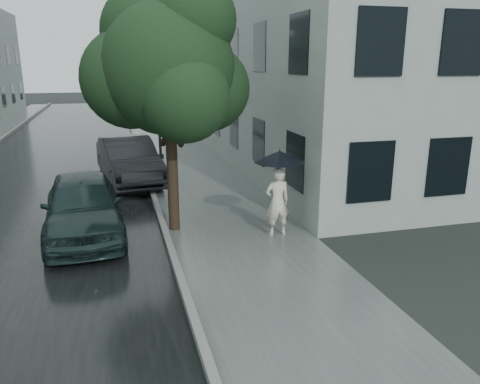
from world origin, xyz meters
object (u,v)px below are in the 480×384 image
object	(u,v)px
pedestrian	(277,202)
street_tree	(168,66)
lamp_post	(154,86)
car_far	(129,160)
car_near	(83,205)

from	to	relation	value
pedestrian	street_tree	distance (m)	4.18
lamp_post	car_far	size ratio (longest dim) A/B	1.15
car_far	pedestrian	bearing A→B (deg)	-70.99
pedestrian	car_near	xyz separation A→B (m)	(-4.61, 1.24, -0.09)
street_tree	car_far	xyz separation A→B (m)	(-0.91, 5.16, -3.27)
lamp_post	car_near	size ratio (longest dim) A/B	1.22
street_tree	car_far	size ratio (longest dim) A/B	1.27
street_tree	car_near	bearing A→B (deg)	179.62
pedestrian	street_tree	bearing A→B (deg)	-29.32
pedestrian	street_tree	world-z (taller)	street_tree
pedestrian	street_tree	size ratio (longest dim) A/B	0.28
lamp_post	car_far	world-z (taller)	lamp_post
lamp_post	car_far	distance (m)	4.72
pedestrian	car_far	size ratio (longest dim) A/B	0.36
street_tree	car_far	world-z (taller)	street_tree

